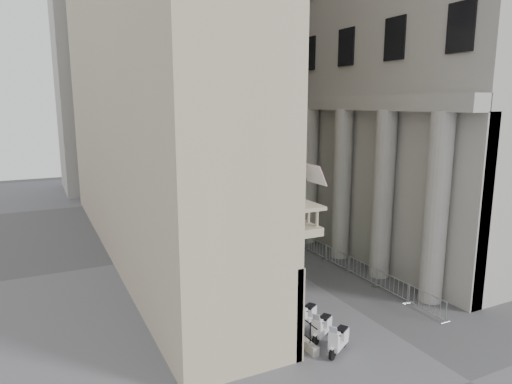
{
  "coord_description": "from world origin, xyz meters",
  "views": [
    {
      "loc": [
        -14.2,
        -10.38,
        10.36
      ],
      "look_at": [
        -0.85,
        16.67,
        4.5
      ],
      "focal_mm": 32.0,
      "sensor_mm": 36.0,
      "label": 1
    }
  ],
  "objects_px": {
    "street_lamp": "(178,169)",
    "info_kiosk": "(255,259)",
    "scooter_0": "(338,353)",
    "pedestrian_b": "(212,204)",
    "pedestrian_a": "(233,209)",
    "security_tent": "(190,196)"
  },
  "relations": [
    {
      "from": "pedestrian_b",
      "to": "pedestrian_a",
      "type": "bearing_deg",
      "value": 142.0
    },
    {
      "from": "scooter_0",
      "to": "pedestrian_a",
      "type": "xyz_separation_m",
      "value": [
        5.06,
        22.95,
        0.92
      ]
    },
    {
      "from": "scooter_0",
      "to": "info_kiosk",
      "type": "xyz_separation_m",
      "value": [
        0.78,
        9.67,
        0.98
      ]
    },
    {
      "from": "security_tent",
      "to": "pedestrian_b",
      "type": "height_order",
      "value": "security_tent"
    },
    {
      "from": "info_kiosk",
      "to": "scooter_0",
      "type": "bearing_deg",
      "value": -106.04
    },
    {
      "from": "street_lamp",
      "to": "pedestrian_b",
      "type": "height_order",
      "value": "street_lamp"
    },
    {
      "from": "pedestrian_b",
      "to": "info_kiosk",
      "type": "bearing_deg",
      "value": 118.66
    },
    {
      "from": "pedestrian_a",
      "to": "pedestrian_b",
      "type": "distance_m",
      "value": 3.59
    },
    {
      "from": "street_lamp",
      "to": "pedestrian_b",
      "type": "xyz_separation_m",
      "value": [
        3.95,
        2.41,
        -3.94
      ]
    },
    {
      "from": "info_kiosk",
      "to": "pedestrian_b",
      "type": "relative_size",
      "value": 1.21
    },
    {
      "from": "security_tent",
      "to": "info_kiosk",
      "type": "distance_m",
      "value": 13.56
    },
    {
      "from": "scooter_0",
      "to": "pedestrian_b",
      "type": "height_order",
      "value": "pedestrian_b"
    },
    {
      "from": "scooter_0",
      "to": "info_kiosk",
      "type": "height_order",
      "value": "info_kiosk"
    },
    {
      "from": "scooter_0",
      "to": "street_lamp",
      "type": "bearing_deg",
      "value": -31.65
    },
    {
      "from": "security_tent",
      "to": "info_kiosk",
      "type": "height_order",
      "value": "security_tent"
    },
    {
      "from": "security_tent",
      "to": "pedestrian_a",
      "type": "relative_size",
      "value": 1.92
    },
    {
      "from": "street_lamp",
      "to": "pedestrian_a",
      "type": "relative_size",
      "value": 4.31
    },
    {
      "from": "info_kiosk",
      "to": "security_tent",
      "type": "bearing_deg",
      "value": 77.06
    },
    {
      "from": "scooter_0",
      "to": "info_kiosk",
      "type": "bearing_deg",
      "value": -35.3
    },
    {
      "from": "street_lamp",
      "to": "info_kiosk",
      "type": "bearing_deg",
      "value": -75.66
    },
    {
      "from": "street_lamp",
      "to": "scooter_0",
      "type": "bearing_deg",
      "value": -78.13
    },
    {
      "from": "security_tent",
      "to": "info_kiosk",
      "type": "relative_size",
      "value": 1.84
    }
  ]
}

